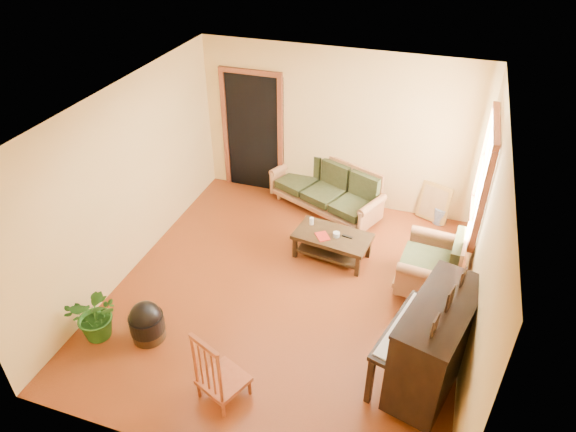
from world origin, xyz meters
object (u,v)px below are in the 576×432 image
(armchair, at_px, (430,259))
(ceramic_crock, at_px, (440,215))
(piano, at_px, (434,346))
(footstool, at_px, (147,325))
(coffee_table, at_px, (332,246))
(sofa, at_px, (325,188))
(red_chair, at_px, (222,365))
(potted_plant, at_px, (97,315))

(armchair, bearing_deg, ceramic_crock, 92.87)
(piano, relative_size, ceramic_crock, 4.81)
(piano, relative_size, footstool, 3.22)
(piano, height_order, ceramic_crock, piano)
(coffee_table, bearing_deg, sofa, 109.76)
(armchair, height_order, ceramic_crock, armchair)
(coffee_table, relative_size, armchair, 1.15)
(ceramic_crock, bearing_deg, sofa, -173.54)
(coffee_table, height_order, ceramic_crock, coffee_table)
(coffee_table, height_order, red_chair, red_chair)
(coffee_table, distance_m, footstool, 2.81)
(coffee_table, xyz_separation_m, potted_plant, (-2.27, -2.39, 0.15))
(sofa, bearing_deg, armchair, -14.72)
(sofa, relative_size, coffee_table, 1.76)
(sofa, xyz_separation_m, footstool, (-1.28, -3.43, -0.21))
(red_chair, xyz_separation_m, ceramic_crock, (1.92, 4.11, -0.34))
(coffee_table, bearing_deg, red_chair, -100.33)
(sofa, xyz_separation_m, red_chair, (-0.06, -3.90, 0.07))
(coffee_table, height_order, piano, piano)
(sofa, relative_size, ceramic_crock, 6.88)
(sofa, distance_m, armchair, 2.30)
(sofa, relative_size, footstool, 4.60)
(red_chair, bearing_deg, ceramic_crock, 87.80)
(armchair, xyz_separation_m, ceramic_crock, (0.05, 1.63, -0.33))
(armchair, distance_m, piano, 1.64)
(armchair, xyz_separation_m, red_chair, (-1.87, -2.48, 0.01))
(footstool, bearing_deg, ceramic_crock, 49.22)
(armchair, bearing_deg, coffee_table, 175.62)
(piano, height_order, potted_plant, piano)
(piano, bearing_deg, coffee_table, 145.22)
(potted_plant, bearing_deg, armchair, 30.72)
(coffee_table, relative_size, ceramic_crock, 3.91)
(piano, bearing_deg, red_chair, -142.33)
(footstool, relative_size, red_chair, 0.43)
(armchair, relative_size, red_chair, 0.98)
(potted_plant, bearing_deg, coffee_table, 46.44)
(ceramic_crock, bearing_deg, piano, -87.77)
(red_chair, xyz_separation_m, potted_plant, (-1.78, 0.31, -0.14))
(piano, relative_size, potted_plant, 1.94)
(red_chair, bearing_deg, coffee_table, 102.54)
(sofa, height_order, coffee_table, sofa)
(sofa, height_order, armchair, armchair)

